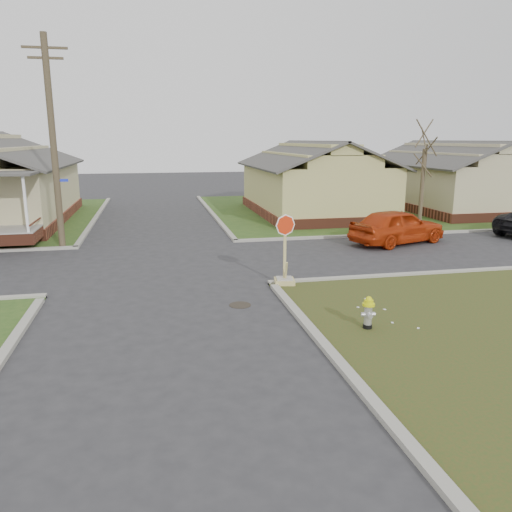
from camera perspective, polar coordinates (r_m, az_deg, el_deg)
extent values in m
plane|color=#2B2B2E|center=(14.98, -10.53, -5.50)|extent=(120.00, 120.00, 0.00)
cube|color=#2A491A|center=(39.40, 22.68, 5.32)|extent=(37.00, 19.00, 0.05)
cylinder|color=black|center=(14.70, -1.83, -5.61)|extent=(0.64, 0.64, 0.01)
cube|color=brown|center=(32.66, 6.50, 5.31)|extent=(7.20, 11.20, 0.60)
cube|color=#C5BE74|center=(32.48, 6.58, 8.11)|extent=(7.00, 11.00, 2.60)
cube|color=brown|center=(37.02, 21.44, 5.41)|extent=(7.20, 11.20, 0.60)
cube|color=tan|center=(36.86, 21.65, 7.87)|extent=(7.00, 11.00, 2.60)
cylinder|color=#473929|center=(23.45, -22.15, 11.67)|extent=(0.28, 0.28, 9.00)
cube|color=#473929|center=(23.73, -23.02, 21.09)|extent=(1.80, 0.10, 0.10)
cube|color=#473929|center=(23.68, -22.92, 20.13)|extent=(1.40, 0.10, 0.10)
cylinder|color=#473929|center=(28.35, 18.43, 7.29)|extent=(0.22, 0.22, 4.20)
cylinder|color=black|center=(13.15, 12.62, -7.82)|extent=(0.23, 0.23, 0.11)
cylinder|color=silver|center=(13.04, 12.68, -6.61)|extent=(0.20, 0.20, 0.48)
sphere|color=silver|center=(12.97, 12.74, -5.60)|extent=(0.20, 0.20, 0.20)
cylinder|color=#D5DD0B|center=(12.95, 12.74, -5.43)|extent=(0.32, 0.32, 0.06)
cylinder|color=#D5DD0B|center=(12.93, 12.76, -5.12)|extent=(0.23, 0.23, 0.11)
sphere|color=#D5DD0B|center=(12.91, 12.78, -4.85)|extent=(0.16, 0.16, 0.16)
cube|color=tan|center=(16.66, 3.27, -2.90)|extent=(0.65, 0.65, 0.16)
cube|color=#A6A198|center=(16.63, 3.27, -2.58)|extent=(0.52, 0.52, 0.04)
cube|color=tan|center=(16.39, 3.32, 0.87)|extent=(0.09, 0.05, 2.19)
cylinder|color=red|center=(16.19, 3.39, 3.55)|extent=(0.59, 0.26, 0.63)
cylinder|color=white|center=(16.21, 3.38, 3.56)|extent=(0.66, 0.29, 0.71)
imported|color=#B7320D|center=(24.04, 15.85, 3.29)|extent=(5.14, 3.36, 1.63)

